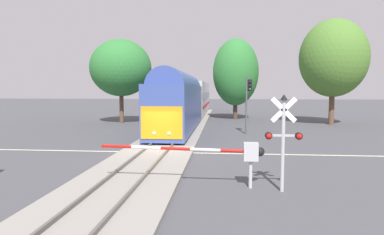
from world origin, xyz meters
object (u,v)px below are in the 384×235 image
Objects in this scene: crossing_signal_mast at (283,133)px; traffic_signal_far_side at (248,95)px; maple_right_background at (333,58)px; oak_behind_train at (121,68)px; commuter_train at (190,98)px; crossing_gate_near at (230,152)px; elm_centre_background at (236,72)px.

crossing_signal_mast is 0.74× the size of traffic_signal_far_side.
maple_right_background reaches higher than oak_behind_train.
oak_behind_train is at bearing 149.13° from traffic_signal_far_side.
commuter_train is at bearing 167.40° from maple_right_background.
traffic_signal_far_side reaches higher than crossing_gate_near.
traffic_signal_far_side is (6.16, -12.08, 0.58)m from commuter_train.
elm_centre_background is (-0.56, 30.51, 3.78)m from crossing_signal_mast.
maple_right_background is at bearing 68.63° from crossing_signal_mast.
crossing_gate_near is 1.30× the size of traffic_signal_far_side.
commuter_train reaches higher than crossing_gate_near.
crossing_signal_mast is at bearing -88.95° from elm_centre_background.
oak_behind_train is (-11.83, 24.10, 4.87)m from crossing_gate_near.
crossing_signal_mast is 0.39× the size of oak_behind_train.
oak_behind_train is (-13.75, 8.22, 2.91)m from traffic_signal_far_side.
traffic_signal_far_side is 13.49m from maple_right_background.
oak_behind_train is (-13.80, 24.46, 4.02)m from crossing_signal_mast.
crossing_gate_near is 27.28m from oak_behind_train.
oak_behind_train is (-7.59, -3.86, 3.49)m from commuter_train.
maple_right_background is (9.73, 8.52, 3.84)m from traffic_signal_far_side.
elm_centre_background is at bearing 24.55° from oak_behind_train.
oak_behind_train is (-23.49, -0.30, -0.93)m from maple_right_background.
elm_centre_background is (5.65, 2.19, 3.25)m from commuter_train.
oak_behind_train is (-13.24, -6.05, 0.24)m from elm_centre_background.
traffic_signal_far_side is 0.53× the size of oak_behind_train.
commuter_train is at bearing 117.04° from traffic_signal_far_side.
elm_centre_background reaches higher than crossing_signal_mast.
commuter_train is 11.51× the size of crossing_signal_mast.
maple_right_background reaches higher than elm_centre_background.
maple_right_background is 23.51m from oak_behind_train.
elm_centre_background is 1.09× the size of oak_behind_train.
maple_right_background is (9.69, 24.76, 4.95)m from crossing_signal_mast.
elm_centre_background is (-0.51, 14.27, 2.68)m from traffic_signal_far_side.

